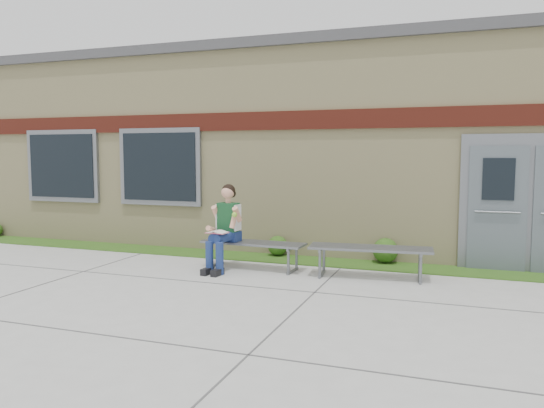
% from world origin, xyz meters
% --- Properties ---
extents(ground, '(80.00, 80.00, 0.00)m').
position_xyz_m(ground, '(0.00, 0.00, 0.00)').
color(ground, '#9E9E99').
rests_on(ground, ground).
extents(grass_strip, '(16.00, 0.80, 0.02)m').
position_xyz_m(grass_strip, '(0.00, 2.60, 0.01)').
color(grass_strip, '#254A13').
rests_on(grass_strip, ground).
extents(school_building, '(16.20, 6.22, 4.20)m').
position_xyz_m(school_building, '(-0.00, 5.99, 2.10)').
color(school_building, beige).
rests_on(school_building, ground).
extents(bench_left, '(1.82, 0.57, 0.47)m').
position_xyz_m(bench_left, '(-0.41, 1.66, 0.36)').
color(bench_left, slate).
rests_on(bench_left, ground).
extents(bench_right, '(1.96, 0.71, 0.50)m').
position_xyz_m(bench_right, '(1.59, 1.66, 0.39)').
color(bench_right, slate).
rests_on(bench_right, ground).
extents(girl, '(0.53, 0.91, 1.45)m').
position_xyz_m(girl, '(-0.84, 1.44, 0.75)').
color(girl, navy).
rests_on(girl, ground).
extents(shrub_mid, '(0.38, 0.38, 0.38)m').
position_xyz_m(shrub_mid, '(-0.37, 2.85, 0.21)').
color(shrub_mid, '#254A13').
rests_on(shrub_mid, grass_strip).
extents(shrub_east, '(0.45, 0.45, 0.45)m').
position_xyz_m(shrub_east, '(1.68, 2.85, 0.24)').
color(shrub_east, '#254A13').
rests_on(shrub_east, grass_strip).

